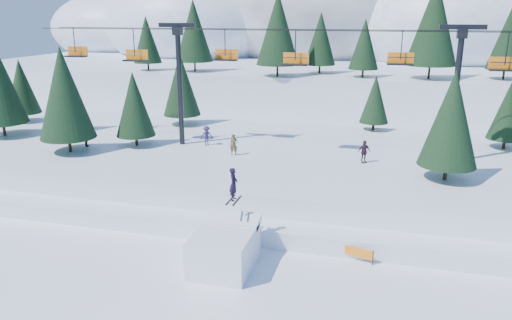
% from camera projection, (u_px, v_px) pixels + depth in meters
% --- Properties ---
extents(ground, '(160.00, 160.00, 0.00)m').
position_uv_depth(ground, '(210.00, 288.00, 25.64)').
color(ground, white).
rests_on(ground, ground).
extents(mid_shelf, '(70.00, 22.00, 2.50)m').
position_uv_depth(mid_shelf, '(282.00, 165.00, 41.97)').
color(mid_shelf, white).
rests_on(mid_shelf, ground).
extents(berm, '(70.00, 6.00, 1.10)m').
position_uv_depth(berm, '(251.00, 218.00, 32.90)').
color(berm, white).
rests_on(berm, ground).
extents(mountain_ridge, '(119.00, 61.10, 26.46)m').
position_uv_depth(mountain_ridge, '(318.00, 35.00, 92.11)').
color(mountain_ridge, white).
rests_on(mountain_ridge, ground).
extents(jump_kicker, '(3.14, 4.36, 5.33)m').
position_uv_depth(jump_kicker, '(225.00, 247.00, 27.39)').
color(jump_kicker, white).
rests_on(jump_kicker, ground).
extents(chairlift, '(46.00, 3.21, 10.28)m').
position_uv_depth(chairlift, '(295.00, 69.00, 39.50)').
color(chairlift, black).
rests_on(chairlift, mid_shelf).
extents(conifer_stand, '(59.86, 18.25, 10.18)m').
position_uv_depth(conifer_stand, '(320.00, 97.00, 40.00)').
color(conifer_stand, black).
rests_on(conifer_stand, mid_shelf).
extents(distant_skiers, '(29.99, 7.02, 1.79)m').
position_uv_depth(distant_skiers, '(256.00, 140.00, 41.44)').
color(distant_skiers, '#32284B').
rests_on(distant_skiers, mid_shelf).
extents(banner_near, '(2.76, 0.82, 0.90)m').
position_uv_depth(banner_near, '(349.00, 251.00, 28.44)').
color(banner_near, black).
rests_on(banner_near, ground).
extents(banner_far, '(2.85, 0.29, 0.90)m').
position_uv_depth(banner_far, '(378.00, 244.00, 29.31)').
color(banner_far, black).
rests_on(banner_far, ground).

